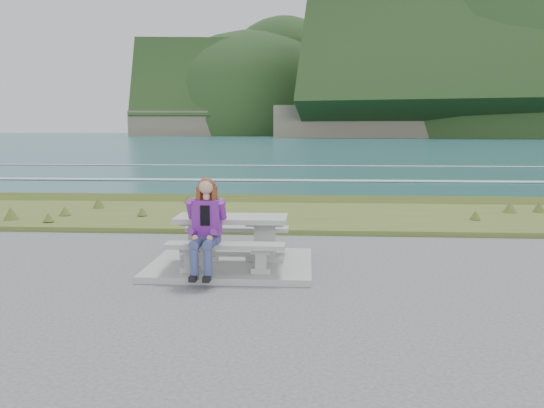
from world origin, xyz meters
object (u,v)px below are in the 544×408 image
bench_seaward (237,232)px  seated_woman (205,240)px  bench_landward (225,250)px  picnic_table (232,226)px

bench_seaward → seated_woman: size_ratio=1.25×
bench_seaward → seated_woman: (-0.28, -1.54, 0.18)m
bench_landward → bench_seaward: size_ratio=1.00×
bench_landward → seated_woman: seated_woman is taller
bench_landward → picnic_table: bearing=90.0°
picnic_table → bench_landward: 0.74m
picnic_table → bench_seaward: bearing=90.0°
bench_seaward → seated_woman: seated_woman is taller
picnic_table → bench_landward: bearing=-90.0°
bench_landward → bench_seaward: (0.00, 1.40, 0.00)m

